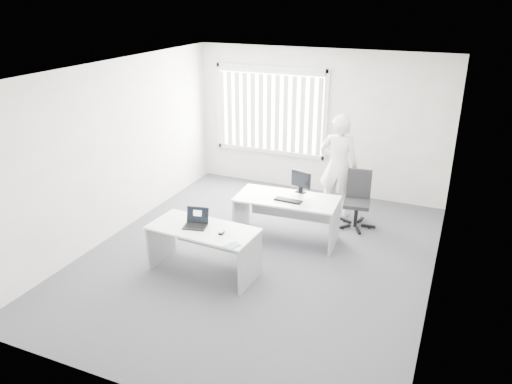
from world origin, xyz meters
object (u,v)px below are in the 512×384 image
at_px(desk_near, 203,240).
at_px(laptop, 195,219).
at_px(office_chair, 357,209).
at_px(person, 338,166).
at_px(monitor, 301,182).
at_px(desk_far, 287,210).

relative_size(desk_near, laptop, 4.93).
distance_m(office_chair, laptop, 3.02).
distance_m(person, monitor, 1.04).
bearing_deg(desk_near, laptop, -163.32).
bearing_deg(person, office_chair, 138.10).
relative_size(desk_far, monitor, 4.54).
bearing_deg(office_chair, laptop, -134.06).
xyz_separation_m(person, monitor, (-0.37, -0.97, -0.01)).
relative_size(desk_near, monitor, 4.32).
height_order(laptop, monitor, monitor).
bearing_deg(monitor, person, 85.21).
distance_m(desk_near, desk_far, 1.59).
bearing_deg(person, desk_far, 63.24).
distance_m(desk_near, monitor, 1.96).
height_order(desk_far, laptop, laptop).
xyz_separation_m(person, laptop, (-1.33, -2.71, -0.11)).
bearing_deg(laptop, office_chair, 41.63).
relative_size(desk_near, person, 0.85).
xyz_separation_m(desk_near, person, (1.23, 2.68, 0.42)).
xyz_separation_m(desk_near, office_chair, (1.66, 2.36, -0.20)).
bearing_deg(person, monitor, 63.63).
bearing_deg(desk_near, desk_far, 65.69).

